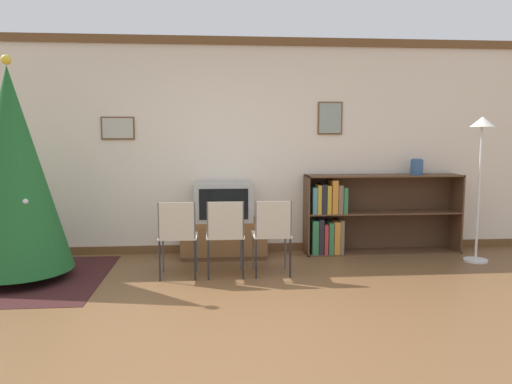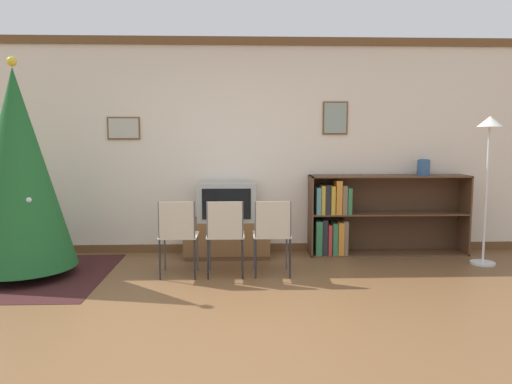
{
  "view_description": "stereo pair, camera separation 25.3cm",
  "coord_description": "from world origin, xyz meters",
  "px_view_note": "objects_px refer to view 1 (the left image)",
  "views": [
    {
      "loc": [
        -0.16,
        -3.76,
        1.51
      ],
      "look_at": [
        0.29,
        1.4,
        0.9
      ],
      "focal_mm": 35.0,
      "sensor_mm": 36.0,
      "label": 1
    },
    {
      "loc": [
        0.09,
        -3.78,
        1.51
      ],
      "look_at": [
        0.29,
        1.4,
        0.9
      ],
      "focal_mm": 35.0,
      "sensor_mm": 36.0,
      "label": 2
    }
  ],
  "objects_px": {
    "folding_chair_right": "(272,232)",
    "standing_lamp": "(481,151)",
    "folding_chair_left": "(178,234)",
    "television": "(223,202)",
    "bookshelf": "(355,215)",
    "christmas_tree": "(12,170)",
    "folding_chair_center": "(225,233)",
    "tv_console": "(224,239)",
    "vase": "(417,166)"
  },
  "relations": [
    {
      "from": "vase",
      "to": "bookshelf",
      "type": "bearing_deg",
      "value": -179.74
    },
    {
      "from": "christmas_tree",
      "to": "bookshelf",
      "type": "bearing_deg",
      "value": 12.66
    },
    {
      "from": "folding_chair_center",
      "to": "folding_chair_right",
      "type": "relative_size",
      "value": 1.0
    },
    {
      "from": "television",
      "to": "vase",
      "type": "relative_size",
      "value": 3.48
    },
    {
      "from": "folding_chair_center",
      "to": "television",
      "type": "bearing_deg",
      "value": 90.0
    },
    {
      "from": "folding_chair_left",
      "to": "vase",
      "type": "xyz_separation_m",
      "value": [
        2.95,
        0.96,
        0.63
      ]
    },
    {
      "from": "television",
      "to": "vase",
      "type": "distance_m",
      "value": 2.49
    },
    {
      "from": "vase",
      "to": "folding_chair_left",
      "type": "bearing_deg",
      "value": -161.95
    },
    {
      "from": "christmas_tree",
      "to": "folding_chair_center",
      "type": "bearing_deg",
      "value": -2.6
    },
    {
      "from": "folding_chair_right",
      "to": "vase",
      "type": "xyz_separation_m",
      "value": [
        1.96,
        0.96,
        0.63
      ]
    },
    {
      "from": "folding_chair_left",
      "to": "tv_console",
      "type": "bearing_deg",
      "value": 60.69
    },
    {
      "from": "vase",
      "to": "folding_chair_right",
      "type": "bearing_deg",
      "value": -153.85
    },
    {
      "from": "television",
      "to": "bookshelf",
      "type": "distance_m",
      "value": 1.69
    },
    {
      "from": "folding_chair_right",
      "to": "standing_lamp",
      "type": "height_order",
      "value": "standing_lamp"
    },
    {
      "from": "folding_chair_center",
      "to": "bookshelf",
      "type": "height_order",
      "value": "bookshelf"
    },
    {
      "from": "folding_chair_right",
      "to": "christmas_tree",
      "type": "bearing_deg",
      "value": 177.89
    },
    {
      "from": "tv_console",
      "to": "vase",
      "type": "distance_m",
      "value": 2.61
    },
    {
      "from": "folding_chair_right",
      "to": "standing_lamp",
      "type": "relative_size",
      "value": 0.48
    },
    {
      "from": "folding_chair_right",
      "to": "television",
      "type": "bearing_deg",
      "value": 119.38
    },
    {
      "from": "christmas_tree",
      "to": "tv_console",
      "type": "height_order",
      "value": "christmas_tree"
    },
    {
      "from": "standing_lamp",
      "to": "bookshelf",
      "type": "bearing_deg",
      "value": 157.14
    },
    {
      "from": "folding_chair_left",
      "to": "standing_lamp",
      "type": "bearing_deg",
      "value": 6.65
    },
    {
      "from": "vase",
      "to": "standing_lamp",
      "type": "bearing_deg",
      "value": -46.37
    },
    {
      "from": "tv_console",
      "to": "television",
      "type": "xyz_separation_m",
      "value": [
        -0.0,
        -0.0,
        0.46
      ]
    },
    {
      "from": "bookshelf",
      "to": "vase",
      "type": "height_order",
      "value": "vase"
    },
    {
      "from": "folding_chair_center",
      "to": "folding_chair_left",
      "type": "bearing_deg",
      "value": 180.0
    },
    {
      "from": "folding_chair_center",
      "to": "vase",
      "type": "distance_m",
      "value": 2.71
    },
    {
      "from": "television",
      "to": "folding_chair_center",
      "type": "relative_size",
      "value": 0.85
    },
    {
      "from": "folding_chair_right",
      "to": "standing_lamp",
      "type": "bearing_deg",
      "value": 9.26
    },
    {
      "from": "television",
      "to": "bookshelf",
      "type": "bearing_deg",
      "value": 2.63
    },
    {
      "from": "bookshelf",
      "to": "vase",
      "type": "bearing_deg",
      "value": 0.26
    },
    {
      "from": "folding_chair_right",
      "to": "bookshelf",
      "type": "distance_m",
      "value": 1.52
    },
    {
      "from": "television",
      "to": "standing_lamp",
      "type": "distance_m",
      "value": 3.09
    },
    {
      "from": "folding_chair_left",
      "to": "folding_chair_center",
      "type": "relative_size",
      "value": 1.0
    },
    {
      "from": "folding_chair_center",
      "to": "bookshelf",
      "type": "xyz_separation_m",
      "value": [
        1.68,
        0.96,
        0.01
      ]
    },
    {
      "from": "bookshelf",
      "to": "folding_chair_center",
      "type": "bearing_deg",
      "value": -150.22
    },
    {
      "from": "folding_chair_left",
      "to": "standing_lamp",
      "type": "distance_m",
      "value": 3.61
    },
    {
      "from": "tv_console",
      "to": "vase",
      "type": "height_order",
      "value": "vase"
    },
    {
      "from": "christmas_tree",
      "to": "folding_chair_left",
      "type": "bearing_deg",
      "value": -3.38
    },
    {
      "from": "folding_chair_left",
      "to": "folding_chair_right",
      "type": "bearing_deg",
      "value": 0.0
    },
    {
      "from": "folding_chair_left",
      "to": "vase",
      "type": "relative_size",
      "value": 4.07
    },
    {
      "from": "tv_console",
      "to": "folding_chair_center",
      "type": "relative_size",
      "value": 1.27
    },
    {
      "from": "television",
      "to": "folding_chair_center",
      "type": "distance_m",
      "value": 0.91
    },
    {
      "from": "folding_chair_center",
      "to": "vase",
      "type": "relative_size",
      "value": 4.07
    },
    {
      "from": "folding_chair_left",
      "to": "folding_chair_right",
      "type": "height_order",
      "value": "same"
    },
    {
      "from": "christmas_tree",
      "to": "vase",
      "type": "height_order",
      "value": "christmas_tree"
    },
    {
      "from": "vase",
      "to": "folding_chair_center",
      "type": "bearing_deg",
      "value": -158.61
    },
    {
      "from": "vase",
      "to": "standing_lamp",
      "type": "relative_size",
      "value": 0.12
    },
    {
      "from": "tv_console",
      "to": "television",
      "type": "bearing_deg",
      "value": -90.0
    },
    {
      "from": "christmas_tree",
      "to": "television",
      "type": "relative_size",
      "value": 3.26
    }
  ]
}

